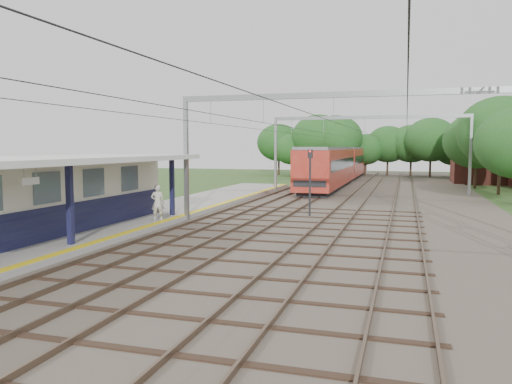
% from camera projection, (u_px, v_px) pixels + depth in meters
% --- Properties ---
extents(ground, '(160.00, 160.00, 0.00)m').
position_uv_depth(ground, '(118.00, 316.00, 12.48)').
color(ground, '#2D4C1E').
rests_on(ground, ground).
extents(ballast_bed, '(18.00, 90.00, 0.10)m').
position_uv_depth(ballast_bed, '(369.00, 199.00, 39.93)').
color(ballast_bed, '#473D33').
rests_on(ballast_bed, ground).
extents(platform, '(5.00, 52.00, 0.35)m').
position_uv_depth(platform, '(139.00, 219.00, 27.97)').
color(platform, gray).
rests_on(platform, ground).
extents(yellow_stripe, '(0.45, 52.00, 0.01)m').
position_uv_depth(yellow_stripe, '(175.00, 218.00, 27.31)').
color(yellow_stripe, yellow).
rests_on(yellow_stripe, platform).
extents(station_building, '(3.41, 18.00, 3.40)m').
position_uv_depth(station_building, '(26.00, 197.00, 21.52)').
color(station_building, beige).
rests_on(station_building, platform).
extents(canopy, '(6.40, 20.00, 3.44)m').
position_uv_depth(canopy, '(29.00, 161.00, 20.10)').
color(canopy, '#111236').
rests_on(canopy, platform).
extents(rail_tracks, '(11.80, 88.00, 0.15)m').
position_uv_depth(rail_tracks, '(337.00, 197.00, 40.64)').
color(rail_tracks, brown).
rests_on(rail_tracks, ballast_bed).
extents(catenary_system, '(17.22, 88.00, 7.00)m').
position_uv_depth(catenary_system, '(356.00, 129.00, 35.12)').
color(catenary_system, gray).
rests_on(catenary_system, ground).
extents(tree_band, '(31.72, 30.88, 8.82)m').
position_uv_depth(tree_band, '(383.00, 142.00, 65.41)').
color(tree_band, '#382619').
rests_on(tree_band, ground).
extents(house_far, '(8.00, 6.12, 8.66)m').
position_uv_depth(house_far, '(490.00, 156.00, 57.18)').
color(house_far, brown).
rests_on(house_far, ground).
extents(person, '(0.81, 0.67, 1.91)m').
position_uv_depth(person, '(158.00, 202.00, 26.20)').
color(person, beige).
rests_on(person, platform).
extents(train, '(3.15, 39.26, 4.13)m').
position_uv_depth(train, '(341.00, 164.00, 58.22)').
color(train, black).
rests_on(train, ballast_bed).
extents(signal_post, '(0.28, 0.25, 4.06)m').
position_uv_depth(signal_post, '(310.00, 176.00, 29.64)').
color(signal_post, black).
rests_on(signal_post, ground).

